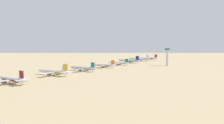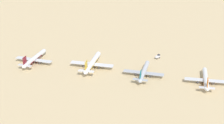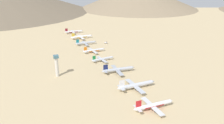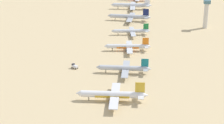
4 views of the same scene
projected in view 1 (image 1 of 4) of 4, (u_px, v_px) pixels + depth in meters
ground_plane at (110, 66)px, 345.93m from camera, size 2183.06×2183.06×0.00m
parked_jet_0 at (149, 58)px, 500.39m from camera, size 48.74×39.57×14.06m
parked_jet_1 at (139, 59)px, 460.82m from camera, size 53.17×43.23×15.33m
parked_jet_2 at (129, 60)px, 412.90m from camera, size 50.96×41.30×14.72m
parked_jet_3 at (119, 63)px, 365.05m from camera, size 40.97×33.52×11.85m
parked_jet_4 at (104, 65)px, 323.28m from camera, size 43.60×35.57×12.58m
parked_jet_5 at (83, 68)px, 277.54m from camera, size 44.57×36.20×12.85m
parked_jet_6 at (54, 71)px, 237.43m from camera, size 50.24×40.86×14.48m
parked_jet_7 at (11, 79)px, 186.45m from camera, size 45.46×36.80×13.15m
service_truck at (64, 68)px, 303.90m from camera, size 5.69×4.88×3.90m
control_tower at (167, 56)px, 352.08m from camera, size 7.20×7.20×30.86m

